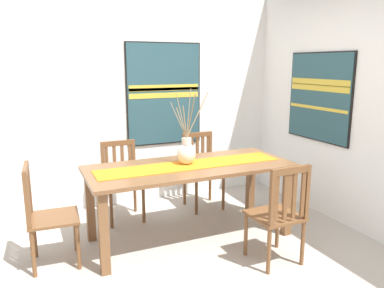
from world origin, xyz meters
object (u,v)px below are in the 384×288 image
object	(u,v)px
dining_table	(190,176)
centerpiece_vase	(187,152)
chair_1	(45,214)
chair_2	(201,169)
chair_3	(279,213)
painting_on_back_wall	(164,94)
painting_on_side_wall	(319,97)
chair_0	(122,179)

from	to	relation	value
dining_table	centerpiece_vase	bearing A→B (deg)	115.87
centerpiece_vase	chair_1	bearing A→B (deg)	-178.84
chair_1	chair_2	world-z (taller)	chair_1
chair_1	dining_table	bearing A→B (deg)	-0.59
dining_table	chair_3	world-z (taller)	chair_3
painting_on_back_wall	painting_on_side_wall	xyz separation A→B (m)	(1.49, -1.14, 0.00)
dining_table	painting_on_side_wall	world-z (taller)	painting_on_side_wall
centerpiece_vase	chair_0	xyz separation A→B (m)	(-0.49, 0.74, -0.43)
chair_1	painting_on_side_wall	world-z (taller)	painting_on_side_wall
chair_1	centerpiece_vase	bearing A→B (deg)	1.16
centerpiece_vase	chair_2	distance (m)	0.98
painting_on_back_wall	painting_on_side_wall	world-z (taller)	painting_on_back_wall
centerpiece_vase	chair_3	size ratio (longest dim) A/B	0.82
chair_3	painting_on_side_wall	bearing A→B (deg)	37.15
painting_on_back_wall	chair_2	bearing A→B (deg)	-57.60
dining_table	chair_2	bearing A→B (deg)	57.46
centerpiece_vase	chair_1	xyz separation A→B (m)	(-1.35, -0.03, -0.42)
dining_table	chair_0	xyz separation A→B (m)	(-0.51, 0.78, -0.19)
chair_1	painting_on_side_wall	bearing A→B (deg)	1.58
centerpiece_vase	chair_2	size ratio (longest dim) A/B	0.83
chair_2	painting_on_back_wall	size ratio (longest dim) A/B	0.71
centerpiece_vase	chair_0	bearing A→B (deg)	123.70
painting_on_back_wall	painting_on_side_wall	distance (m)	1.88
chair_1	painting_on_side_wall	xyz separation A→B (m)	(3.04, 0.08, 0.90)
chair_1	painting_on_back_wall	size ratio (longest dim) A/B	0.71
dining_table	chair_1	world-z (taller)	chair_1
chair_0	painting_on_back_wall	distance (m)	1.23
centerpiece_vase	chair_3	world-z (taller)	centerpiece_vase
dining_table	centerpiece_vase	size ratio (longest dim) A/B	2.70
chair_2	painting_on_back_wall	world-z (taller)	painting_on_back_wall
painting_on_back_wall	painting_on_side_wall	size ratio (longest dim) A/B	1.26
dining_table	chair_1	distance (m)	1.38
dining_table	painting_on_back_wall	xyz separation A→B (m)	(0.18, 1.24, 0.71)
painting_on_back_wall	centerpiece_vase	bearing A→B (deg)	-99.57
chair_0	painting_on_side_wall	world-z (taller)	painting_on_side_wall
dining_table	chair_0	size ratio (longest dim) A/B	2.30
painting_on_side_wall	chair_1	bearing A→B (deg)	-178.42
dining_table	painting_on_back_wall	distance (m)	1.44
chair_1	painting_on_back_wall	world-z (taller)	painting_on_back_wall
chair_1	chair_3	bearing A→B (deg)	-23.31
dining_table	painting_on_side_wall	distance (m)	1.82
painting_on_side_wall	chair_2	bearing A→B (deg)	150.84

